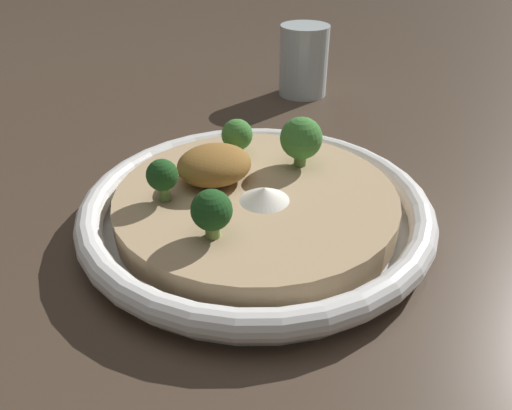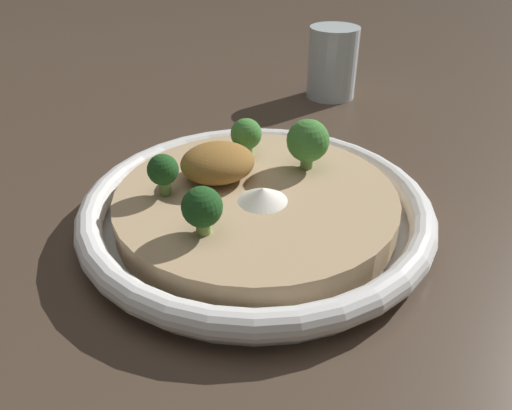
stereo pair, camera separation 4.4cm
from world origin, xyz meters
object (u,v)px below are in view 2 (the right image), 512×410
object	(u,v)px
broccoli_front_left	(308,141)
drinking_glass	(332,63)
broccoli_front	(246,135)
risotto_bowl	(256,208)
broccoli_front_right	(163,171)
broccoli_back_right	(202,208)

from	to	relation	value
broccoli_front_left	drinking_glass	bearing A→B (deg)	-123.95
broccoli_front	drinking_glass	distance (m)	0.28
risotto_bowl	broccoli_front_left	bearing A→B (deg)	-157.90
broccoli_front_left	broccoli_front_right	distance (m)	0.13
risotto_bowl	broccoli_front_right	bearing A→B (deg)	-19.93
risotto_bowl	broccoli_front	size ratio (longest dim) A/B	8.44
broccoli_back_right	drinking_glass	bearing A→B (deg)	-132.66
drinking_glass	broccoli_front_left	bearing A→B (deg)	56.05
drinking_glass	broccoli_back_right	bearing A→B (deg)	47.34
risotto_bowl	broccoli_front	bearing A→B (deg)	-104.71
broccoli_front	drinking_glass	size ratio (longest dim) A/B	0.37
broccoli_back_right	broccoli_front	world-z (taller)	broccoli_back_right
risotto_bowl	broccoli_front_left	distance (m)	0.08
broccoli_front	drinking_glass	xyz separation A→B (m)	(-0.20, -0.19, -0.00)
broccoli_front	risotto_bowl	bearing A→B (deg)	75.29
drinking_glass	broccoli_front_right	bearing A→B (deg)	38.95
risotto_bowl	broccoli_front_right	world-z (taller)	broccoli_front_right
drinking_glass	broccoli_front	bearing A→B (deg)	43.41
broccoli_front_right	broccoli_back_right	distance (m)	0.07
broccoli_front_left	drinking_glass	distance (m)	0.29
broccoli_front_right	broccoli_front	world-z (taller)	same
broccoli_back_right	drinking_glass	size ratio (longest dim) A/B	0.40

